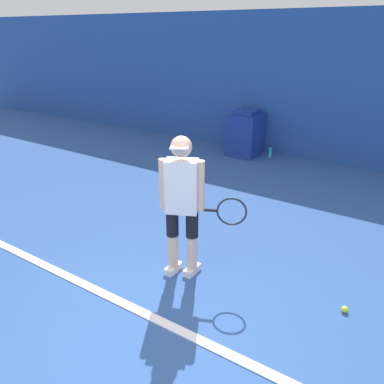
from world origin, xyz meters
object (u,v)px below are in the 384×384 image
tennis_ball (345,309)px  covered_chair (246,134)px  water_bottle (270,152)px  tennis_player (183,202)px

tennis_ball → covered_chair: size_ratio=0.07×
water_bottle → covered_chair: bearing=-173.6°
tennis_ball → water_bottle: bearing=120.5°
tennis_player → covered_chair: (-1.36, 4.50, -0.42)m
tennis_player → tennis_ball: bearing=-14.1°
covered_chair → tennis_ball: bearing=-53.6°
covered_chair → water_bottle: size_ratio=3.82×
tennis_ball → water_bottle: water_bottle is taller
tennis_player → water_bottle: bearing=75.3°
tennis_ball → water_bottle: size_ratio=0.26×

